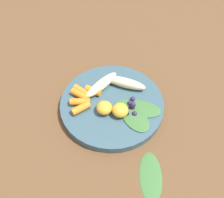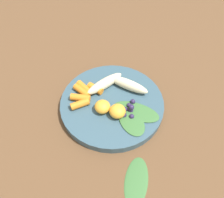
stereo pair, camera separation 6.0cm
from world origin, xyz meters
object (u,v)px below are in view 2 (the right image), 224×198
object	(u,v)px
bowl	(112,104)
orange_segment_near	(117,111)
banana_peeled_right	(128,85)
banana_peeled_left	(105,83)
kale_leaf_stray	(136,181)

from	to	relation	value
bowl	orange_segment_near	bearing A→B (deg)	40.06
banana_peeled_right	bowl	bearing A→B (deg)	75.74
bowl	orange_segment_near	world-z (taller)	orange_segment_near
bowl	banana_peeled_left	world-z (taller)	banana_peeled_left
banana_peeled_left	banana_peeled_right	bearing A→B (deg)	137.63
orange_segment_near	kale_leaf_stray	xyz separation A→B (m)	(0.14, 0.10, -0.04)
banana_peeled_right	banana_peeled_left	bearing A→B (deg)	25.35
banana_peeled_left	orange_segment_near	size ratio (longest dim) A/B	2.83
orange_segment_near	kale_leaf_stray	size ratio (longest dim) A/B	0.37
banana_peeled_left	kale_leaf_stray	world-z (taller)	banana_peeled_left
orange_segment_near	kale_leaf_stray	distance (m)	0.17
banana_peeled_left	bowl	bearing A→B (deg)	72.65
banana_peeled_right	kale_leaf_stray	world-z (taller)	banana_peeled_right
banana_peeled_right	orange_segment_near	bearing A→B (deg)	100.20
banana_peeled_left	banana_peeled_right	size ratio (longest dim) A/B	1.00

